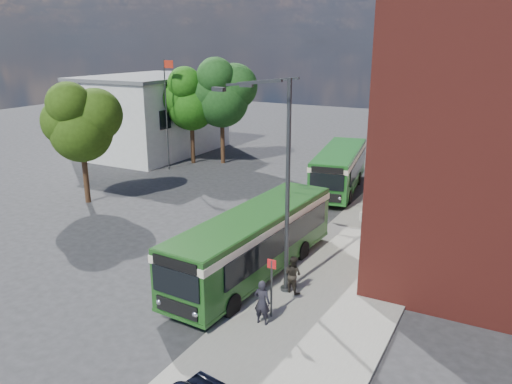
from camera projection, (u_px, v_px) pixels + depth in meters
The scene contains 14 objects.
ground at pixel (209, 253), 25.31m from camera, with size 120.00×120.00×0.00m, color #28282B.
pavement at pixel (386, 226), 28.90m from camera, with size 6.00×48.00×0.15m, color gray.
kerb_line at pixel (336, 218), 30.29m from camera, with size 0.12×48.00×0.01m, color beige.
white_building at pixel (153, 114), 47.57m from camera, with size 9.40×13.40×7.30m.
flagpole at pixel (167, 111), 40.47m from camera, with size 0.95×0.10×9.00m.
street_lamp at pixel (279, 184), 20.06m from camera, with size 2.96×2.38×9.00m.
bus_stop_sign at pixel (271, 284), 18.81m from camera, with size 0.35×0.08×2.52m.
bus_front at pixel (254, 238), 22.40m from camera, with size 3.19×11.08×3.02m.
bus_rear at pixel (339, 166), 35.37m from camera, with size 4.16×10.04×3.02m.
pedestrian_a at pixel (262, 302), 18.48m from camera, with size 0.64×0.42×1.76m, color black.
pedestrian_b at pixel (293, 274), 20.85m from camera, with size 0.79×0.61×1.62m, color black.
tree_left at pixel (80, 122), 31.77m from camera, with size 4.73×4.49×7.98m.
tree_mid at pixel (191, 98), 42.51m from camera, with size 4.96×4.71×8.37m.
tree_right at pixel (222, 92), 42.28m from camera, with size 5.41×5.14×9.13m.
Camera 1 is at (13.07, -19.48, 10.28)m, focal length 35.00 mm.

